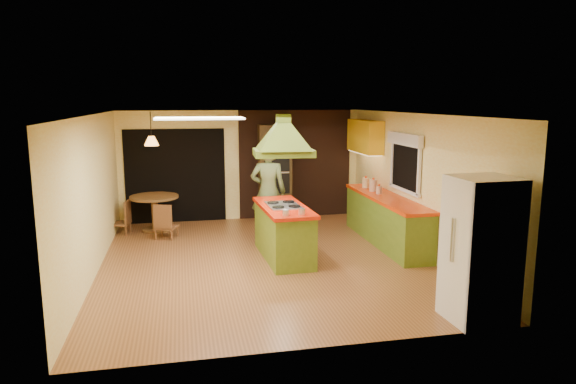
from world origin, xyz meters
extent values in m
plane|color=brown|center=(0.00, 0.00, 0.00)|extent=(6.50, 6.50, 0.00)
plane|color=#FFF7B6|center=(0.00, 3.25, 1.25)|extent=(5.50, 0.00, 5.50)
plane|color=#FFF7B6|center=(0.00, -3.25, 1.25)|extent=(5.50, 0.00, 5.50)
plane|color=#FFF7B6|center=(-2.75, 0.00, 1.25)|extent=(0.00, 6.50, 6.50)
plane|color=#FFF7B6|center=(2.75, 0.00, 1.25)|extent=(0.00, 6.50, 6.50)
plane|color=silver|center=(0.00, 0.00, 2.50)|extent=(6.50, 6.50, 0.00)
cube|color=#381E14|center=(1.25, 3.23, 1.25)|extent=(2.64, 0.03, 2.50)
cube|color=black|center=(-1.50, 3.23, 1.05)|extent=(2.20, 0.03, 2.10)
cube|color=olive|center=(2.45, 0.60, 0.43)|extent=(0.58, 3.00, 0.86)
cube|color=#E53807|center=(2.45, 0.60, 0.89)|extent=(0.62, 3.05, 0.06)
cube|color=yellow|center=(2.57, 2.20, 1.95)|extent=(0.34, 1.40, 0.70)
cube|color=black|center=(2.72, 0.40, 1.55)|extent=(0.03, 1.16, 0.96)
cube|color=white|center=(2.67, 0.40, 2.02)|extent=(0.10, 1.35, 0.22)
cube|color=white|center=(-1.10, -1.20, 2.48)|extent=(1.20, 0.60, 0.03)
cube|color=olive|center=(0.34, 0.10, 0.43)|extent=(0.76, 1.81, 0.87)
cube|color=red|center=(0.34, 0.10, 0.90)|extent=(0.83, 1.89, 0.06)
cube|color=silver|center=(0.34, 0.10, 0.94)|extent=(0.57, 0.80, 0.02)
cube|color=#506619|center=(0.34, 0.10, 1.85)|extent=(1.04, 0.78, 0.12)
pyramid|color=#506619|center=(0.34, 0.10, 2.35)|extent=(1.04, 0.78, 0.45)
cube|color=#506619|center=(0.34, 0.10, 2.43)|extent=(0.22, 0.22, 0.14)
imported|color=#47522B|center=(0.29, 1.38, 0.95)|extent=(0.78, 0.61, 1.91)
cube|color=white|center=(2.22, -2.93, 0.91)|extent=(0.77, 0.73, 1.82)
cube|color=#402E14|center=(0.71, 2.95, 1.09)|extent=(0.76, 0.62, 2.18)
cube|color=black|center=(0.71, 2.65, 1.39)|extent=(0.56, 0.05, 0.45)
cube|color=black|center=(0.71, 2.65, 0.89)|extent=(0.56, 0.05, 0.45)
cylinder|color=brown|center=(-1.95, 2.49, 0.73)|extent=(1.00, 1.00, 0.05)
cylinder|color=brown|center=(-1.95, 2.49, 0.38)|extent=(0.14, 0.14, 0.70)
cylinder|color=brown|center=(-1.95, 2.49, 0.03)|extent=(0.56, 0.56, 0.05)
cone|color=#FF9E3F|center=(-1.95, 2.49, 1.90)|extent=(0.39, 0.39, 0.19)
cylinder|color=beige|center=(2.40, 1.19, 1.04)|extent=(0.17, 0.17, 0.23)
cylinder|color=#F0E8C1|center=(2.40, 1.62, 1.02)|extent=(0.19, 0.19, 0.20)
cylinder|color=beige|center=(2.40, 0.88, 1.00)|extent=(0.13, 0.13, 0.15)
camera|label=1|loc=(-1.36, -8.41, 2.74)|focal=32.00mm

